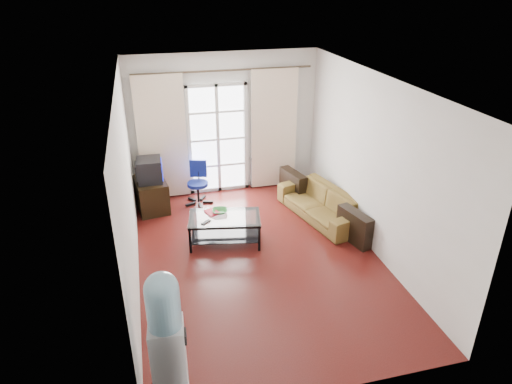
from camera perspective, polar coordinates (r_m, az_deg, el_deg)
floor at (r=7.11m, az=0.30°, el=-8.16°), size 5.20×5.20×0.00m
ceiling at (r=6.04m, az=0.35°, el=13.63°), size 5.20×5.20×0.00m
wall_back at (r=8.84m, az=-3.95°, el=8.47°), size 3.60×0.02×2.70m
wall_front at (r=4.33m, az=9.16°, el=-11.86°), size 3.60×0.02×2.70m
wall_left at (r=6.29m, az=-15.76°, el=0.13°), size 0.02×5.20×2.70m
wall_right at (r=7.09m, az=14.58°, el=3.22°), size 0.02×5.20×2.70m
french_door at (r=8.85m, az=-4.79°, el=6.58°), size 1.16×0.06×2.15m
curtain_rod at (r=8.49m, az=-4.03°, el=14.92°), size 3.30×0.04×0.04m
curtain_left at (r=8.65m, az=-11.65°, el=6.56°), size 0.90×0.07×2.35m
curtain_right at (r=8.98m, az=2.25°, el=7.79°), size 0.90×0.07×2.35m
radiator at (r=9.27m, az=1.23°, el=2.64°), size 0.64×0.12×0.64m
sofa at (r=8.18m, az=8.12°, el=-1.42°), size 2.17×1.58×0.54m
coffee_table at (r=7.36m, az=-3.92°, el=-4.25°), size 1.23×0.85×0.46m
bowl at (r=7.39m, az=-4.53°, el=-2.40°), size 0.32×0.32×0.06m
book at (r=7.36m, az=-6.14°, el=-2.76°), size 0.36×0.38×0.02m
remote at (r=7.14m, az=-6.28°, el=-3.77°), size 0.18×0.14×0.02m
tv_stand at (r=8.59m, az=-12.96°, el=-0.32°), size 0.64×0.86×0.58m
crt_tv at (r=8.36m, az=-13.27°, el=2.67°), size 0.48×0.47×0.42m
task_chair at (r=8.69m, az=-7.22°, el=0.11°), size 0.68×0.68×0.81m
water_cooler at (r=4.59m, az=-11.05°, el=-17.80°), size 0.37×0.35×1.60m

